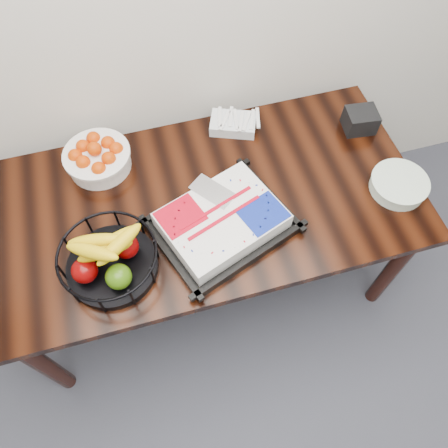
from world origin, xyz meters
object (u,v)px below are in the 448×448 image
object	(u,v)px
tangerine_bowl	(97,155)
napkin_box	(360,120)
table	(205,211)
cake_tray	(222,222)
plate_stack	(399,185)
fruit_basket	(109,259)

from	to	relation	value
tangerine_bowl	napkin_box	bearing A→B (deg)	-4.92
table	napkin_box	bearing A→B (deg)	13.90
cake_tray	table	bearing A→B (deg)	102.56
table	plate_stack	distance (m)	0.82
table	fruit_basket	world-z (taller)	fruit_basket
cake_tray	fruit_basket	distance (m)	0.45
table	cake_tray	distance (m)	0.20
tangerine_bowl	plate_stack	world-z (taller)	tangerine_bowl
napkin_box	tangerine_bowl	bearing A→B (deg)	175.08
table	cake_tray	bearing A→B (deg)	-77.44
table	tangerine_bowl	distance (m)	0.51
cake_tray	plate_stack	size ratio (longest dim) A/B	2.54
cake_tray	tangerine_bowl	distance (m)	0.61
tangerine_bowl	napkin_box	distance (m)	1.18
napkin_box	plate_stack	bearing A→B (deg)	-88.22
table	tangerine_bowl	size ratio (longest dim) A/B	6.33
cake_tray	fruit_basket	size ratio (longest dim) A/B	1.67
table	tangerine_bowl	bearing A→B (deg)	142.95
plate_stack	napkin_box	bearing A→B (deg)	91.78
cake_tray	fruit_basket	bearing A→B (deg)	-172.60
fruit_basket	plate_stack	world-z (taller)	fruit_basket
table	plate_stack	xyz separation A→B (m)	(0.79, -0.17, 0.12)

